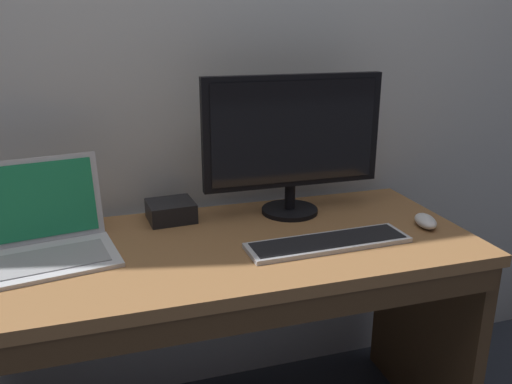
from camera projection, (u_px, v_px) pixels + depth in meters
The scene contains 6 objects.
desk at pixel (220, 308), 1.51m from camera, with size 1.46×0.61×0.72m.
laptop_silver at pixel (45, 232), 1.37m from camera, with size 0.37×0.33×0.24m.
external_monitor at pixel (293, 138), 1.60m from camera, with size 0.57×0.18×0.44m.
wired_keyboard at pixel (328, 242), 1.44m from camera, with size 0.47×0.14×0.02m.
computer_mouse at pixel (425, 221), 1.56m from camera, with size 0.06×0.10×0.04m, color white.
external_drive_box at pixel (171, 211), 1.62m from camera, with size 0.14×0.13×0.06m, color black.
Camera 1 is at (-0.29, -1.31, 1.31)m, focal length 36.49 mm.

